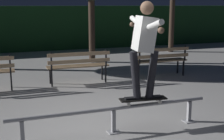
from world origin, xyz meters
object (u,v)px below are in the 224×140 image
object	(u,v)px
grind_rail	(114,113)
skateboard	(143,99)
skateboarder	(145,42)
park_bench_right_center	(161,58)
park_bench_left_center	(78,64)

from	to	relation	value
grind_rail	skateboard	size ratio (longest dim) A/B	4.16
grind_rail	skateboarder	world-z (taller)	skateboarder
skateboard	park_bench_right_center	world-z (taller)	park_bench_right_center
park_bench_left_center	park_bench_right_center	size ratio (longest dim) A/B	1.00
park_bench_right_center	park_bench_left_center	bearing A→B (deg)	180.00
skateboard	park_bench_right_center	size ratio (longest dim) A/B	0.50
skateboarder	park_bench_left_center	world-z (taller)	skateboarder
skateboard	skateboarder	xyz separation A→B (m)	(0.00, -0.00, 0.94)
skateboarder	park_bench_left_center	distance (m)	3.36
skateboarder	park_bench_right_center	distance (m)	3.92
grind_rail	skateboarder	distance (m)	1.23
skateboarder	park_bench_left_center	size ratio (longest dim) A/B	0.97
skateboarder	park_bench_left_center	bearing A→B (deg)	95.64
grind_rail	skateboard	world-z (taller)	skateboard
skateboarder	park_bench_right_center	bearing A→B (deg)	57.49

